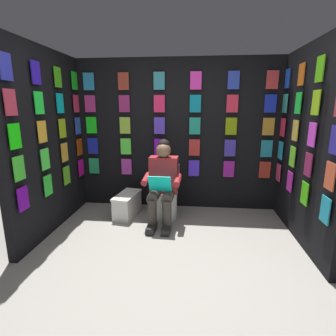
# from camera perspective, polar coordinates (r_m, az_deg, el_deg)

# --- Properties ---
(ground_plane) EXTENTS (30.00, 30.00, 0.00)m
(ground_plane) POSITION_cam_1_polar(r_m,az_deg,el_deg) (2.88, -0.93, -21.62)
(ground_plane) COLOR gray
(display_wall_back) EXTENTS (3.26, 0.14, 2.37)m
(display_wall_back) POSITION_cam_1_polar(r_m,az_deg,el_deg) (4.27, 2.02, 7.07)
(display_wall_back) COLOR black
(display_wall_back) RESTS_ON ground
(display_wall_left) EXTENTS (0.14, 1.84, 2.37)m
(display_wall_left) POSITION_cam_1_polar(r_m,az_deg,el_deg) (3.56, 28.10, 4.30)
(display_wall_left) COLOR black
(display_wall_left) RESTS_ON ground
(display_wall_right) EXTENTS (0.14, 1.84, 2.37)m
(display_wall_right) POSITION_cam_1_polar(r_m,az_deg,el_deg) (3.81, -24.45, 5.17)
(display_wall_right) COLOR black
(display_wall_right) RESTS_ON ground
(toilet) EXTENTS (0.41, 0.56, 0.77)m
(toilet) POSITION_cam_1_polar(r_m,az_deg,el_deg) (4.00, -0.65, -5.96)
(toilet) COLOR white
(toilet) RESTS_ON ground
(person_reading) EXTENTS (0.54, 0.69, 1.19)m
(person_reading) POSITION_cam_1_polar(r_m,az_deg,el_deg) (3.71, -1.19, -3.10)
(person_reading) COLOR maroon
(person_reading) RESTS_ON ground
(comic_longbox_near) EXTENTS (0.35, 0.63, 0.34)m
(comic_longbox_near) POSITION_cam_1_polar(r_m,az_deg,el_deg) (4.13, -8.77, -7.78)
(comic_longbox_near) COLOR white
(comic_longbox_near) RESTS_ON ground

